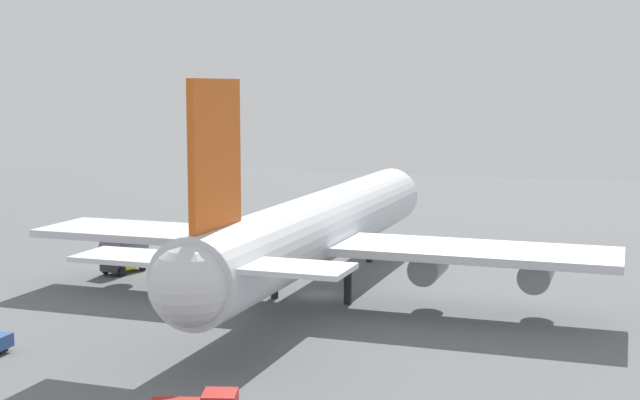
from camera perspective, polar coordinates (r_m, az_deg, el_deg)
ground_plane at (r=84.30m, az=-0.00°, el=-6.03°), size 231.94×231.94×0.00m
cargo_airplane at (r=82.99m, az=-0.03°, el=-1.82°), size 57.98×53.56×19.83m
maintenance_van at (r=95.82m, az=-12.50°, el=-3.88°), size 5.35×3.31×2.49m
safety_cone_nose at (r=107.86m, az=6.46°, el=-2.99°), size 0.42×0.42×0.61m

